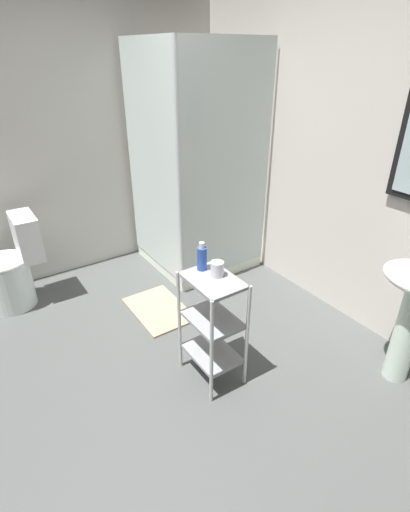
# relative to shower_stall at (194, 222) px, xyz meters

# --- Properties ---
(ground_plane) EXTENTS (4.20, 4.20, 0.02)m
(ground_plane) POSITION_rel_shower_stall_xyz_m (1.20, -1.22, -0.47)
(ground_plane) COLOR #505352
(wall_back) EXTENTS (4.20, 0.14, 2.50)m
(wall_back) POSITION_rel_shower_stall_xyz_m (1.20, 0.63, 0.79)
(wall_back) COLOR silver
(wall_back) RESTS_ON ground_plane
(wall_left) EXTENTS (0.10, 4.20, 2.50)m
(wall_left) POSITION_rel_shower_stall_xyz_m (-0.65, -1.22, 0.79)
(wall_left) COLOR silver
(wall_left) RESTS_ON ground_plane
(shower_stall) EXTENTS (0.92, 0.92, 2.00)m
(shower_stall) POSITION_rel_shower_stall_xyz_m (0.00, 0.00, 0.00)
(shower_stall) COLOR white
(shower_stall) RESTS_ON ground_plane
(toilet) EXTENTS (0.37, 0.49, 0.76)m
(toilet) POSITION_rel_shower_stall_xyz_m (-0.28, -1.57, -0.15)
(toilet) COLOR white
(toilet) RESTS_ON ground_plane
(storage_cart) EXTENTS (0.38, 0.28, 0.74)m
(storage_cart) POSITION_rel_shower_stall_xyz_m (1.30, -0.69, -0.03)
(storage_cart) COLOR silver
(storage_cart) RESTS_ON ground_plane
(shampoo_bottle_blue) EXTENTS (0.06, 0.06, 0.18)m
(shampoo_bottle_blue) POSITION_rel_shower_stall_xyz_m (1.17, -0.69, 0.35)
(shampoo_bottle_blue) COLOR #2E50B8
(shampoo_bottle_blue) RESTS_ON storage_cart
(rinse_cup) EXTENTS (0.08, 0.08, 0.09)m
(rinse_cup) POSITION_rel_shower_stall_xyz_m (1.28, -0.65, 0.32)
(rinse_cup) COLOR silver
(rinse_cup) RESTS_ON storage_cart
(bath_mat) EXTENTS (0.60, 0.40, 0.02)m
(bath_mat) POSITION_rel_shower_stall_xyz_m (0.47, -0.65, -0.45)
(bath_mat) COLOR tan
(bath_mat) RESTS_ON ground_plane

